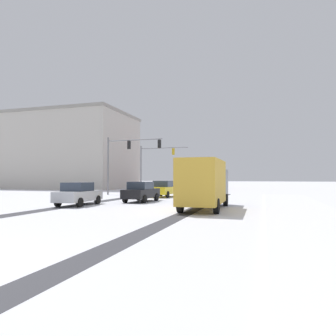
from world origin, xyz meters
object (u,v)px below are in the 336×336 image
car_yellow_cab_lead (164,189)px  car_silver_third (78,194)px  traffic_signal_near_left (126,153)px  box_truck_delivery (205,183)px  traffic_signal_far_left (154,160)px  office_building_far_left_block (50,152)px  bus_oncoming (196,177)px  car_black_second (141,192)px

car_yellow_cab_lead → car_silver_third: 11.14m
traffic_signal_near_left → box_truck_delivery: size_ratio=0.90×
box_truck_delivery → car_yellow_cab_lead: bearing=119.8°
car_yellow_cab_lead → box_truck_delivery: box_truck_delivery is taller
traffic_signal_far_left → office_building_far_left_block: office_building_far_left_block is taller
traffic_signal_far_left → car_yellow_cab_lead: 13.53m
traffic_signal_near_left → bus_oncoming: 20.12m
traffic_signal_near_left → box_truck_delivery: (11.07, -12.53, -3.04)m
bus_oncoming → car_silver_third: bearing=-93.0°
traffic_signal_near_left → box_truck_delivery: traffic_signal_near_left is taller
car_silver_third → traffic_signal_far_left: bearing=96.1°
traffic_signal_near_left → car_black_second: size_ratio=1.60×
traffic_signal_near_left → car_yellow_cab_lead: (4.98, -1.91, -3.85)m
traffic_signal_far_left → traffic_signal_near_left: 10.00m
car_black_second → box_truck_delivery: bearing=-35.4°
car_silver_third → car_black_second: bearing=56.1°
traffic_signal_far_left → bus_oncoming: size_ratio=0.64×
traffic_signal_near_left → car_silver_third: size_ratio=1.59×
traffic_signal_far_left → box_truck_delivery: (11.37, -22.53, -2.86)m
car_silver_third → office_building_far_left_block: 39.41m
car_black_second → box_truck_delivery: size_ratio=0.56×
car_black_second → car_silver_third: 5.31m
car_black_second → box_truck_delivery: box_truck_delivery is taller
car_silver_third → bus_oncoming: 32.32m
car_yellow_cab_lead → box_truck_delivery: size_ratio=0.56×
traffic_signal_far_left → traffic_signal_near_left: bearing=-88.3°
car_silver_third → bus_oncoming: bearing=87.0°
car_black_second → bus_oncoming: (-1.29, 27.84, 1.18)m
car_yellow_cab_lead → bus_oncoming: bearing=93.2°
car_yellow_cab_lead → car_silver_third: size_ratio=1.00×
car_black_second → car_silver_third: size_ratio=1.00×
traffic_signal_far_left → box_truck_delivery: bearing=-63.2°
traffic_signal_far_left → car_silver_third: 23.09m
traffic_signal_far_left → bus_oncoming: bearing=66.9°
car_yellow_cab_lead → box_truck_delivery: 12.28m
car_yellow_cab_lead → car_silver_third: same height
car_black_second → bus_oncoming: 27.90m
traffic_signal_near_left → office_building_far_left_block: size_ratio=0.22×
car_silver_third → box_truck_delivery: box_truck_delivery is taller
traffic_signal_near_left → car_yellow_cab_lead: traffic_signal_near_left is taller
car_black_second → office_building_far_left_block: office_building_far_left_block is taller
bus_oncoming → box_truck_delivery: 32.93m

